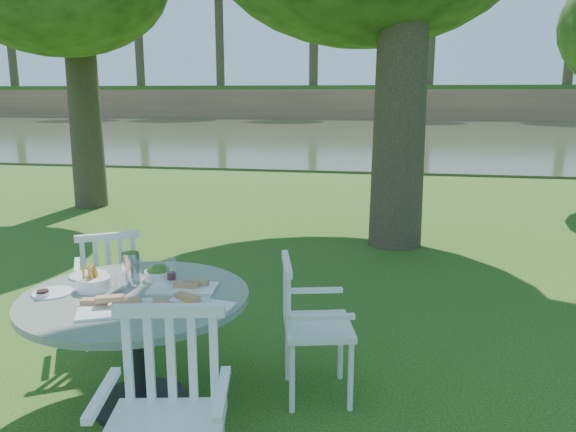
% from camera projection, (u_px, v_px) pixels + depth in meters
% --- Properties ---
extents(ground, '(140.00, 140.00, 0.00)m').
position_uv_depth(ground, '(284.00, 319.00, 4.75)').
color(ground, '#1A3E0C').
rests_on(ground, ground).
extents(table, '(1.33, 1.33, 0.72)m').
position_uv_depth(table, '(137.00, 318.00, 3.31)').
color(table, black).
rests_on(table, ground).
extents(chair_ne, '(0.52, 0.54, 0.88)m').
position_uv_depth(chair_ne, '(304.00, 317.00, 3.45)').
color(chair_ne, white).
rests_on(chair_ne, ground).
extents(chair_nw, '(0.59, 0.58, 0.88)m').
position_uv_depth(chair_nw, '(110.00, 278.00, 4.19)').
color(chair_nw, white).
rests_on(chair_nw, ground).
extents(chair_se, '(0.57, 0.55, 0.96)m').
position_uv_depth(chair_se, '(168.00, 403.00, 2.40)').
color(chair_se, white).
rests_on(chair_se, ground).
extents(tableware, '(1.22, 0.83, 0.21)m').
position_uv_depth(tableware, '(132.00, 285.00, 3.32)').
color(tableware, white).
rests_on(tableware, table).
extents(river, '(100.00, 28.00, 0.12)m').
position_uv_depth(river, '(376.00, 134.00, 26.83)').
color(river, '#353E25').
rests_on(river, ground).
extents(far_bank, '(100.00, 18.00, 15.20)m').
position_uv_depth(far_bank, '(391.00, 22.00, 42.64)').
color(far_bank, '#8B6041').
rests_on(far_bank, ground).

